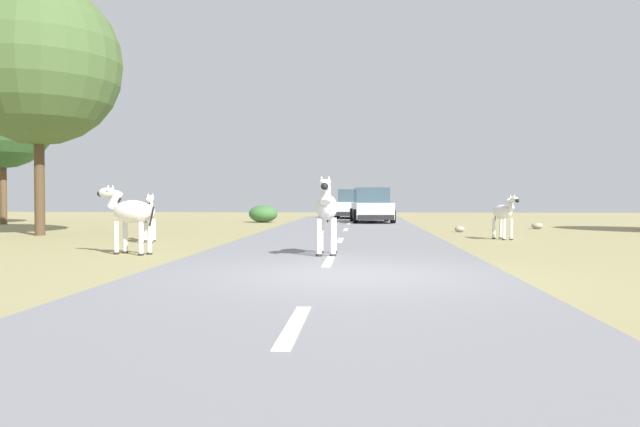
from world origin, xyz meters
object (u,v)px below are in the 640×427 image
zebra_2 (148,213)px  rock_0 (537,226)px  zebra_1 (504,213)px  tree_2 (38,63)px  car_1 (372,206)px  zebra_3 (130,213)px  bush_1 (263,214)px  tree_0 (2,119)px  zebra_0 (326,208)px  car_0 (352,205)px  rock_1 (460,229)px

zebra_2 → rock_0: 15.82m
zebra_1 → tree_2: (-15.19, 1.06, 4.98)m
zebra_1 → car_1: bearing=-89.2°
zebra_3 → rock_0: size_ratio=3.45×
zebra_3 → bush_1: 18.40m
zebra_1 → zebra_3: 11.05m
zebra_1 → tree_2: size_ratio=0.17×
car_1 → tree_0: 18.48m
tree_2 → bush_1: bearing=63.9°
zebra_3 → tree_2: size_ratio=0.19×
tree_2 → bush_1: 14.09m
tree_2 → zebra_0: bearing=-35.1°
tree_0 → bush_1: bearing=14.2°
zebra_0 → car_0: car_0 is taller
tree_2 → rock_0: (18.05, 5.68, -5.67)m
bush_1 → rock_0: (12.31, -6.03, -0.32)m
car_0 → rock_1: car_0 is taller
zebra_1 → car_1: size_ratio=0.32×
zebra_0 → rock_0: zebra_0 is taller
zebra_0 → car_1: 18.32m
zebra_1 → bush_1: bearing=-70.1°
zebra_1 → rock_1: (-0.69, 4.14, -0.71)m
zebra_3 → car_1: size_ratio=0.35×
zebra_2 → bush_1: 14.64m
zebra_1 → zebra_3: bearing=13.9°
car_0 → zebra_0: bearing=89.9°
car_0 → tree_2: size_ratio=0.51×
zebra_2 → bush_1: (0.96, 14.60, -0.40)m
zebra_0 → zebra_1: bearing=-130.8°
car_1 → rock_0: (6.69, -5.47, -0.72)m
zebra_3 → tree_0: size_ratio=0.21×
tree_0 → bush_1: 13.40m
tree_0 → zebra_1: bearing=-24.1°
zebra_0 → car_0: size_ratio=0.41×
zebra_0 → zebra_1: zebra_0 is taller
zebra_0 → rock_1: (4.37, 10.21, -0.93)m
zebra_0 → zebra_3: bearing=-6.7°
zebra_3 → zebra_1: bearing=-37.3°
zebra_0 → tree_2: size_ratio=0.21×
zebra_0 → car_0: (0.12, 24.56, -0.20)m
zebra_3 → tree_0: (-12.13, 15.30, 4.15)m
zebra_2 → car_0: 21.05m
zebra_3 → car_0: car_0 is taller
zebra_0 → tree_0: tree_0 is taller
car_1 → tree_2: bearing=39.9°
zebra_3 → rock_1: size_ratio=4.22×
tree_2 → bush_1: (5.73, 11.71, -5.34)m
zebra_1 → zebra_2: (-10.42, -1.83, 0.03)m
zebra_2 → rock_1: bearing=19.1°
car_0 → tree_2: bearing=59.7°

